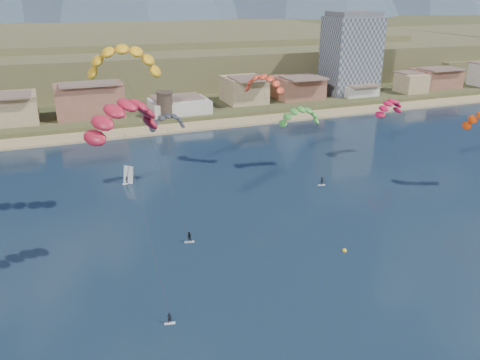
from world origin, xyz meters
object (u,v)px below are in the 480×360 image
(watchtower, at_px, (165,104))
(kitesurfer_red, at_px, (122,112))
(windsurfer, at_px, (128,178))
(kitesurfer_yellow, at_px, (123,57))
(buoy, at_px, (344,251))
(kitesurfer_green, at_px, (300,114))
(apartment_tower, at_px, (351,54))

(watchtower, xyz_separation_m, kitesurfer_red, (-25.74, -92.12, 19.98))
(windsurfer, bearing_deg, kitesurfer_yellow, -93.87)
(watchtower, bearing_deg, buoy, -84.74)
(watchtower, xyz_separation_m, kitesurfer_green, (20.55, -56.02, 7.61))
(watchtower, xyz_separation_m, windsurfer, (-20.67, -50.90, -5.06))
(kitesurfer_yellow, xyz_separation_m, kitesurfer_green, (42.52, 14.18, -16.89))
(buoy, bearing_deg, kitesurfer_red, 174.05)
(apartment_tower, distance_m, windsurfer, 120.91)
(kitesurfer_green, height_order, buoy, kitesurfer_green)
(kitesurfer_yellow, height_order, kitesurfer_green, kitesurfer_yellow)
(kitesurfer_red, bearing_deg, watchtower, 74.39)
(kitesurfer_green, relative_size, windsurfer, 4.42)
(kitesurfer_green, bearing_deg, kitesurfer_red, -142.05)
(kitesurfer_red, height_order, buoy, kitesurfer_red)
(apartment_tower, relative_size, watchtower, 3.72)
(watchtower, bearing_deg, kitesurfer_yellow, -107.38)
(apartment_tower, distance_m, buoy, 131.98)
(buoy, bearing_deg, apartment_tower, 57.02)
(windsurfer, bearing_deg, kitesurfer_red, -97.02)
(kitesurfer_red, bearing_deg, windsurfer, 82.98)
(kitesurfer_yellow, relative_size, buoy, 44.92)
(kitesurfer_red, relative_size, kitesurfer_green, 1.63)
(kitesurfer_red, height_order, windsurfer, kitesurfer_red)
(kitesurfer_green, bearing_deg, apartment_tower, 49.67)
(watchtower, height_order, kitesurfer_green, kitesurfer_green)
(watchtower, xyz_separation_m, buoy, (8.81, -95.72, -6.24))
(kitesurfer_green, height_order, windsurfer, kitesurfer_green)
(watchtower, relative_size, buoy, 11.08)
(apartment_tower, xyz_separation_m, kitesurfer_red, (-105.74, -106.12, 8.53))
(kitesurfer_green, bearing_deg, kitesurfer_yellow, -161.56)
(kitesurfer_yellow, relative_size, windsurfer, 8.45)
(kitesurfer_red, bearing_deg, kitesurfer_yellow, 80.24)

